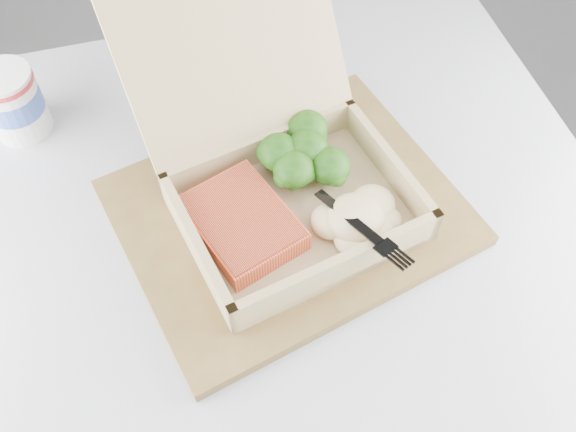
{
  "coord_description": "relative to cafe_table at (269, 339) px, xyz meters",
  "views": [
    {
      "loc": [
        -0.5,
        -0.78,
        1.35
      ],
      "look_at": [
        -0.46,
        -0.4,
        0.79
      ],
      "focal_mm": 40.0,
      "sensor_mm": 36.0,
      "label": 1
    }
  ],
  "objects": [
    {
      "name": "receipt",
      "position": [
        0.03,
        0.26,
        0.19
      ],
      "size": [
        0.08,
        0.14,
        0.0
      ],
      "primitive_type": "cube",
      "rotation": [
        0.0,
        0.0,
        0.01
      ],
      "color": "silver",
      "rests_on": "cafe_table"
    },
    {
      "name": "floor",
      "position": [
        0.48,
        0.43,
        -0.55
      ],
      "size": [
        4.0,
        4.0,
        0.0
      ],
      "primitive_type": "plane",
      "color": "gray",
      "rests_on": "ground"
    },
    {
      "name": "broccoli_pile",
      "position": [
        0.06,
        0.11,
        0.24
      ],
      "size": [
        0.11,
        0.11,
        0.04
      ],
      "primitive_type": null,
      "color": "#317018",
      "rests_on": "takeout_container"
    },
    {
      "name": "salmon_fillet",
      "position": [
        -0.02,
        0.04,
        0.23
      ],
      "size": [
        0.14,
        0.15,
        0.03
      ],
      "primitive_type": "cube",
      "rotation": [
        0.0,
        0.0,
        0.5
      ],
      "color": "#F0572F",
      "rests_on": "takeout_container"
    },
    {
      "name": "paper_cup",
      "position": [
        -0.28,
        0.24,
        0.24
      ],
      "size": [
        0.07,
        0.07,
        0.09
      ],
      "color": "white",
      "rests_on": "cafe_table"
    },
    {
      "name": "mashed_potatoes",
      "position": [
        0.1,
        0.03,
        0.24
      ],
      "size": [
        0.1,
        0.09,
        0.04
      ],
      "primitive_type": "ellipsoid",
      "color": "beige",
      "rests_on": "takeout_container"
    },
    {
      "name": "cafe_table",
      "position": [
        0.0,
        0.0,
        0.0
      ],
      "size": [
        0.96,
        0.96,
        0.74
      ],
      "rotation": [
        0.0,
        0.0,
        0.15
      ],
      "color": "black",
      "rests_on": "floor"
    },
    {
      "name": "serving_tray",
      "position": [
        0.03,
        0.07,
        0.2
      ],
      "size": [
        0.45,
        0.41,
        0.02
      ],
      "primitive_type": "cube",
      "rotation": [
        0.0,
        0.0,
        0.39
      ],
      "color": "brown",
      "rests_on": "cafe_table"
    },
    {
      "name": "plastic_fork",
      "position": [
        0.08,
        0.03,
        0.25
      ],
      "size": [
        0.09,
        0.13,
        0.02
      ],
      "rotation": [
        0.0,
        0.0,
        3.68
      ],
      "color": "black",
      "rests_on": "mashed_potatoes"
    },
    {
      "name": "takeout_container",
      "position": [
        0.02,
        0.1,
        0.26
      ],
      "size": [
        0.33,
        0.36,
        0.2
      ],
      "rotation": [
        0.0,
        0.0,
        0.36
      ],
      "color": "tan",
      "rests_on": "serving_tray"
    }
  ]
}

